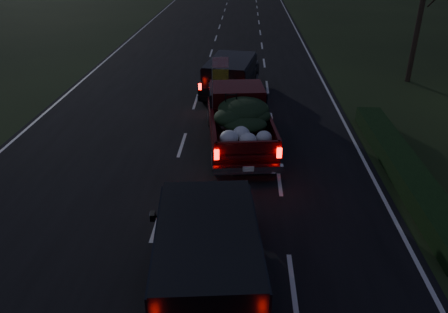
# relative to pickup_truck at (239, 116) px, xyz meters

# --- Properties ---
(ground) EXTENTS (120.00, 120.00, 0.00)m
(ground) POSITION_rel_pickup_truck_xyz_m (-2.20, -5.26, -1.14)
(ground) COLOR black
(ground) RESTS_ON ground
(road_asphalt) EXTENTS (14.00, 120.00, 0.02)m
(road_asphalt) POSITION_rel_pickup_truck_xyz_m (-2.20, -5.26, -1.13)
(road_asphalt) COLOR black
(road_asphalt) RESTS_ON ground
(hedge_row) EXTENTS (1.00, 10.00, 0.60)m
(hedge_row) POSITION_rel_pickup_truck_xyz_m (5.60, -2.26, -0.84)
(hedge_row) COLOR black
(hedge_row) RESTS_ON ground
(pickup_truck) EXTENTS (2.85, 6.02, 3.05)m
(pickup_truck) POSITION_rel_pickup_truck_xyz_m (0.00, 0.00, 0.00)
(pickup_truck) COLOR #3F080A
(pickup_truck) RESTS_ON ground
(lead_suv) EXTENTS (2.96, 5.43, 1.48)m
(lead_suv) POSITION_rel_pickup_truck_xyz_m (-0.53, 6.05, -0.02)
(lead_suv) COLOR black
(lead_suv) RESTS_ON ground
(rear_suv) EXTENTS (2.80, 5.46, 1.52)m
(rear_suv) POSITION_rel_pickup_truck_xyz_m (-0.54, -8.03, 0.01)
(rear_suv) COLOR black
(rear_suv) RESTS_ON ground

